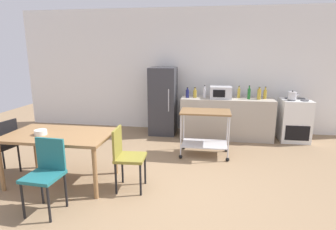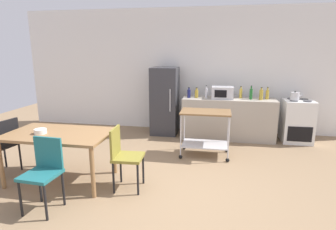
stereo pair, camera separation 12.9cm
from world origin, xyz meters
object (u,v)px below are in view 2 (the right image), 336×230
chair_black (4,142)px  fruit_bowl (40,131)px  bottle_sesame_oil (241,93)px  bottle_vinegar (267,94)px  chair_olive (124,154)px  kettle (295,96)px  bottle_sparkling_water (206,93)px  microwave (222,93)px  chair_teal (44,169)px  bottle_hot_sauce (261,95)px  kitchen_cart (205,126)px  bottle_soda (197,94)px  bottle_olive_oil (189,93)px  bottle_wine (251,94)px  refrigerator (165,101)px  dining_table (59,138)px  stove_oven (297,121)px

chair_black → fruit_bowl: size_ratio=5.13×
bottle_sesame_oil → bottle_vinegar: 0.55m
chair_olive → fruit_bowl: size_ratio=5.13×
kettle → bottle_sparkling_water: bearing=178.5°
microwave → chair_teal: bearing=-122.9°
chair_black → chair_teal: (1.23, -0.80, 0.00)m
bottle_sesame_oil → bottle_hot_sauce: size_ratio=0.99×
bottle_sesame_oil → bottle_vinegar: bottle_sesame_oil is taller
chair_olive → kitchen_cart: 1.82m
chair_black → bottle_sparkling_water: bearing=139.3°
chair_black → kitchen_cart: size_ratio=0.98×
kettle → bottle_soda: bearing=178.7°
chair_olive → bottle_sesame_oil: bearing=-35.5°
bottle_hot_sauce → bottle_olive_oil: bearing=-179.3°
chair_olive → bottle_sesame_oil: bottle_sesame_oil is taller
bottle_wine → bottle_olive_oil: bearing=-178.3°
chair_teal → kettle: (3.60, 3.26, 0.48)m
bottle_wine → bottle_sparkling_water: bearing=179.6°
refrigerator → bottle_wine: 1.93m
bottle_soda → bottle_vinegar: bottle_vinegar is taller
bottle_soda → bottle_sesame_oil: size_ratio=0.87×
chair_black → chair_olive: bearing=95.9°
refrigerator → bottle_hot_sauce: 2.13m
bottle_sparkling_water → kettle: (1.82, -0.05, -0.01)m
bottle_soda → microwave: size_ratio=0.50×
chair_black → kitchen_cart: chair_black is taller
kitchen_cart → fruit_bowl: 2.76m
chair_black → bottle_sesame_oil: 4.61m
refrigerator → chair_teal: bearing=-103.4°
dining_table → stove_oven: stove_oven is taller
dining_table → refrigerator: size_ratio=0.97×
chair_olive → bottle_soda: bearing=-19.7°
chair_black → bottle_olive_oil: bearing=142.6°
kitchen_cart → fruit_bowl: kitchen_cart is taller
microwave → bottle_hot_sauce: bottle_hot_sauce is taller
stove_oven → bottle_wine: size_ratio=3.13×
kitchen_cart → chair_olive: bearing=-125.2°
bottle_sparkling_water → fruit_bowl: 3.49m
chair_teal → bottle_sparkling_water: bottle_sparkling_water is taller
stove_oven → bottle_soda: bottle_soda is taller
bottle_soda → chair_olive: bearing=-106.5°
chair_olive → kitchen_cart: size_ratio=0.98×
chair_black → stove_oven: (4.95, 2.56, -0.07)m
kitchen_cart → microwave: (0.29, 1.14, 0.46)m
dining_table → bottle_hot_sauce: bearing=38.9°
kitchen_cart → bottle_olive_oil: bottle_olive_oil is taller
microwave → bottle_vinegar: bearing=5.2°
stove_oven → fruit_bowl: (-4.18, -2.71, 0.33)m
chair_teal → chair_black: bearing=150.5°
bottle_soda → fruit_bowl: 3.35m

